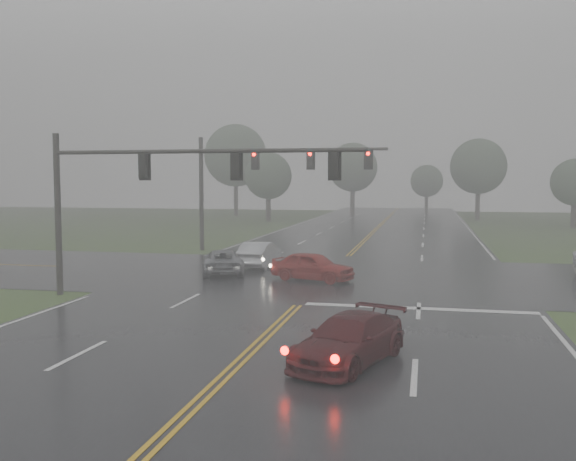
% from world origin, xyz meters
% --- Properties ---
extents(main_road, '(18.00, 160.00, 0.02)m').
position_xyz_m(main_road, '(0.00, 20.00, 0.00)').
color(main_road, black).
rests_on(main_road, ground).
extents(cross_street, '(120.00, 14.00, 0.02)m').
position_xyz_m(cross_street, '(0.00, 22.00, 0.00)').
color(cross_street, black).
rests_on(cross_street, ground).
extents(stop_bar, '(8.50, 0.50, 0.01)m').
position_xyz_m(stop_bar, '(4.50, 14.40, 0.00)').
color(stop_bar, silver).
rests_on(stop_bar, ground).
extents(sedan_maroon, '(3.12, 4.64, 1.25)m').
position_xyz_m(sedan_maroon, '(2.81, 6.78, 0.00)').
color(sedan_maroon, '#3D0B0E').
rests_on(sedan_maroon, ground).
extents(sedan_red, '(4.30, 2.80, 1.36)m').
position_xyz_m(sedan_red, '(-0.50, 20.10, 0.00)').
color(sedan_red, '#9F110E').
rests_on(sedan_red, ground).
extents(sedan_silver, '(1.57, 4.24, 1.39)m').
position_xyz_m(sedan_silver, '(-4.16, 24.19, 0.00)').
color(sedan_silver, silver).
rests_on(sedan_silver, ground).
extents(car_grey, '(3.35, 4.78, 1.21)m').
position_xyz_m(car_grey, '(-5.41, 21.50, 0.00)').
color(car_grey, slate).
rests_on(car_grey, ground).
extents(signal_gantry_near, '(12.92, 0.29, 6.68)m').
position_xyz_m(signal_gantry_near, '(-6.17, 14.35, 4.72)').
color(signal_gantry_near, black).
rests_on(signal_gantry_near, ground).
extents(signal_gantry_far, '(12.63, 0.39, 7.63)m').
position_xyz_m(signal_gantry_far, '(-6.36, 31.67, 5.33)').
color(signal_gantry_far, black).
rests_on(signal_gantry_far, ground).
extents(tree_nw_a, '(5.38, 5.38, 7.90)m').
position_xyz_m(tree_nw_a, '(-13.05, 61.90, 5.19)').
color(tree_nw_a, '#2F241E').
rests_on(tree_nw_a, ground).
extents(tree_ne_a, '(6.55, 6.55, 9.62)m').
position_xyz_m(tree_ne_a, '(10.61, 69.27, 6.33)').
color(tree_ne_a, '#2F241E').
rests_on(tree_ne_a, ground).
extents(tree_n_mid, '(6.67, 6.67, 9.80)m').
position_xyz_m(tree_n_mid, '(-5.16, 77.61, 6.44)').
color(tree_n_mid, '#2F241E').
rests_on(tree_n_mid, ground).
extents(tree_e_near, '(4.68, 4.68, 6.87)m').
position_xyz_m(tree_e_near, '(19.07, 58.77, 4.51)').
color(tree_e_near, '#2F241E').
rests_on(tree_e_near, ground).
extents(tree_nw_b, '(8.20, 8.20, 12.04)m').
position_xyz_m(tree_nw_b, '(-19.91, 71.68, 7.93)').
color(tree_nw_b, '#2F241E').
rests_on(tree_nw_b, ground).
extents(tree_n_far, '(4.74, 4.74, 6.97)m').
position_xyz_m(tree_n_far, '(4.67, 87.02, 4.57)').
color(tree_n_far, '#2F241E').
rests_on(tree_n_far, ground).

